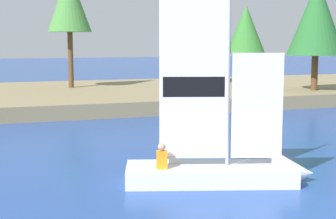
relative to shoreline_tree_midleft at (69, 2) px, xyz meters
name	(u,v)px	position (x,y,z in m)	size (l,w,h in m)	color
shore_bank	(110,95)	(2.09, -1.69, -5.67)	(80.00, 14.05, 0.73)	#897A56
shoreline_tree_midleft	(69,2)	(0.00, 0.00, 0.00)	(2.70, 2.70, 7.23)	brown
shoreline_tree_centre	(204,17)	(9.25, 0.56, -0.80)	(2.40, 2.40, 6.66)	brown
shoreline_tree_midright	(246,29)	(12.89, 1.44, -1.57)	(2.83, 2.83, 5.47)	brown
shoreline_tree_right	(317,18)	(13.43, -6.41, -1.03)	(3.36, 3.36, 6.49)	brown
sailboat	(239,167)	(1.44, -20.54, -5.60)	(5.11, 2.72, 6.21)	white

